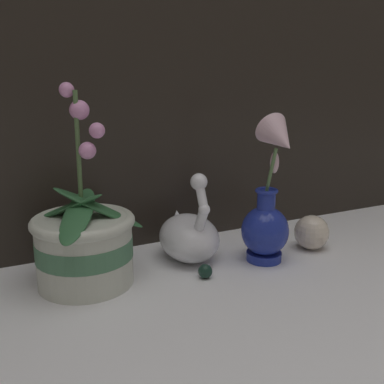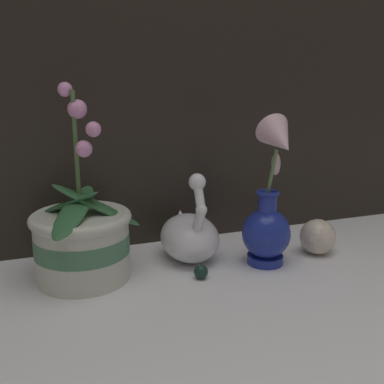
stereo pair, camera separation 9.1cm
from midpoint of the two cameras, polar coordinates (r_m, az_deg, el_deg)
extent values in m
plane|color=white|center=(0.85, 7.36, -12.04)|extent=(2.80, 2.80, 0.00)
cylinder|color=beige|center=(0.87, -10.87, -6.84)|extent=(0.18, 0.18, 0.13)
cylinder|color=#477A56|center=(0.87, -10.89, -6.45)|extent=(0.18, 0.18, 0.04)
torus|color=beige|center=(0.85, -11.05, -3.29)|extent=(0.19, 0.19, 0.02)
cylinder|color=#4C6B3D|center=(0.82, -11.46, 4.74)|extent=(0.01, 0.02, 0.23)
ellipsoid|color=#2D6038|center=(0.85, -9.03, -1.74)|extent=(0.17, 0.08, 0.10)
ellipsoid|color=#2D6038|center=(0.87, -12.73, -1.54)|extent=(0.14, 0.14, 0.07)
ellipsoid|color=#2D6038|center=(0.82, -11.74, -2.42)|extent=(0.12, 0.18, 0.06)
sphere|color=#DB8EC6|center=(0.82, -12.76, 12.58)|extent=(0.03, 0.03, 0.03)
sphere|color=#DB8EC6|center=(0.82, -11.29, 10.27)|extent=(0.03, 0.03, 0.03)
sphere|color=#DB8EC6|center=(0.80, -9.27, 7.84)|extent=(0.03, 0.03, 0.03)
sphere|color=#DB8EC6|center=(0.81, -10.46, 5.39)|extent=(0.03, 0.03, 0.03)
ellipsoid|color=white|center=(0.95, 2.44, -5.86)|extent=(0.12, 0.15, 0.10)
cone|color=white|center=(0.99, 1.22, -3.98)|extent=(0.06, 0.07, 0.07)
cylinder|color=white|center=(0.88, 3.83, -3.77)|extent=(0.02, 0.05, 0.06)
sphere|color=white|center=(0.86, 4.21, -2.33)|extent=(0.02, 0.02, 0.02)
cylinder|color=white|center=(0.86, 3.93, -0.54)|extent=(0.02, 0.04, 0.06)
sphere|color=white|center=(0.87, 3.65, 1.24)|extent=(0.03, 0.03, 0.03)
cylinder|color=navy|center=(0.96, 11.96, -8.36)|extent=(0.07, 0.07, 0.02)
ellipsoid|color=navy|center=(0.94, 12.14, -5.21)|extent=(0.10, 0.10, 0.10)
cylinder|color=navy|center=(0.92, 12.36, -1.30)|extent=(0.04, 0.04, 0.04)
torus|color=navy|center=(0.92, 12.43, -0.13)|extent=(0.05, 0.05, 0.01)
cylinder|color=#567A47|center=(0.90, 13.01, 2.48)|extent=(0.01, 0.03, 0.09)
cone|color=beige|center=(0.87, 14.09, 6.50)|extent=(0.07, 0.09, 0.09)
ellipsoid|color=beige|center=(0.90, 13.45, 3.43)|extent=(0.02, 0.02, 0.04)
sphere|color=beige|center=(1.03, 18.14, -5.46)|extent=(0.08, 0.08, 0.08)
sphere|color=#142D23|center=(0.88, 4.14, -10.13)|extent=(0.03, 0.03, 0.03)
camera|label=1|loc=(0.05, -87.14, 0.75)|focal=42.00mm
camera|label=2|loc=(0.05, 92.86, -0.75)|focal=42.00mm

